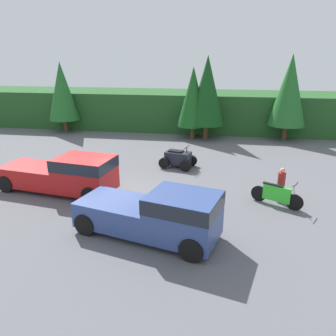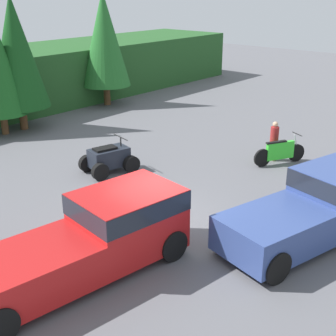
% 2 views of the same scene
% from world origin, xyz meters
% --- Properties ---
extents(ground_plane, '(80.00, 80.00, 0.00)m').
position_xyz_m(ground_plane, '(0.00, 0.00, 0.00)').
color(ground_plane, '#5B5B60').
extents(hillside_backdrop, '(44.00, 6.00, 3.19)m').
position_xyz_m(hillside_backdrop, '(0.00, 16.00, 1.59)').
color(hillside_backdrop, '#235123').
rests_on(hillside_backdrop, ground_plane).
extents(tree_left, '(2.57, 2.57, 5.84)m').
position_xyz_m(tree_left, '(-8.87, 12.42, 3.43)').
color(tree_left, brown).
rests_on(tree_left, ground_plane).
extents(tree_mid_left, '(2.42, 2.42, 5.51)m').
position_xyz_m(tree_mid_left, '(2.20, 11.86, 3.24)').
color(tree_mid_left, brown).
rests_on(tree_mid_left, ground_plane).
extents(tree_mid_right, '(2.79, 2.79, 6.33)m').
position_xyz_m(tree_mid_right, '(3.25, 11.88, 3.72)').
color(tree_mid_right, brown).
rests_on(tree_mid_right, ground_plane).
extents(tree_right, '(2.83, 2.83, 6.42)m').
position_xyz_m(tree_right, '(9.36, 12.52, 3.78)').
color(tree_right, brown).
rests_on(tree_right, ground_plane).
extents(pickup_truck_red, '(5.89, 2.76, 1.84)m').
position_xyz_m(pickup_truck_red, '(-2.63, -0.13, 0.97)').
color(pickup_truck_red, red).
rests_on(pickup_truck_red, ground_plane).
extents(pickup_truck_second, '(5.52, 3.17, 1.84)m').
position_xyz_m(pickup_truck_second, '(2.50, -3.52, 0.97)').
color(pickup_truck_second, '#334784').
rests_on(pickup_truck_second, ground_plane).
extents(dirt_bike, '(2.09, 1.19, 1.17)m').
position_xyz_m(dirt_bike, '(7.05, 0.00, 0.49)').
color(dirt_bike, black).
rests_on(dirt_bike, ground_plane).
extents(quad_atv, '(2.21, 1.69, 1.30)m').
position_xyz_m(quad_atv, '(2.08, 4.48, 0.52)').
color(quad_atv, black).
rests_on(quad_atv, ground_plane).
extents(rider_person, '(0.42, 0.42, 1.61)m').
position_xyz_m(rider_person, '(7.25, 0.40, 0.88)').
color(rider_person, brown).
rests_on(rider_person, ground_plane).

